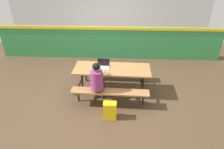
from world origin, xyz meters
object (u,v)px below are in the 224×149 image
laptop_silver (103,66)px  backpack_dark (110,111)px  student_nearer (97,80)px  picnic_table_main (112,74)px

laptop_silver → backpack_dark: (0.23, -1.13, -0.57)m
student_nearer → picnic_table_main: bearing=58.8°
picnic_table_main → laptop_silver: bearing=168.9°
backpack_dark → student_nearer: bearing=121.7°
student_nearer → backpack_dark: bearing=-58.3°
laptop_silver → backpack_dark: size_ratio=0.74×
picnic_table_main → backpack_dark: 1.14m
student_nearer → laptop_silver: (0.10, 0.59, 0.08)m
student_nearer → backpack_dark: (0.33, -0.54, -0.49)m
student_nearer → backpack_dark: 0.80m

